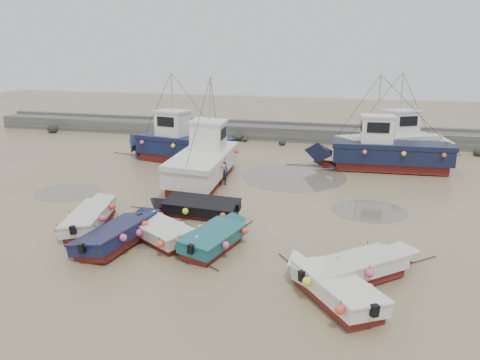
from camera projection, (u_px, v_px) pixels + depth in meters
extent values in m
plane|color=#9E8A63|center=(224.00, 231.00, 20.91)|extent=(120.00, 120.00, 0.00)
cube|color=#62625E|center=(297.00, 134.00, 41.18)|extent=(60.00, 2.20, 1.20)
cube|color=#62625E|center=(300.00, 124.00, 42.11)|extent=(60.00, 0.60, 0.25)
ellipsoid|color=black|center=(355.00, 147.00, 37.22)|extent=(0.84, 0.86, 0.51)
ellipsoid|color=black|center=(390.00, 144.00, 37.95)|extent=(0.98, 1.07, 0.72)
ellipsoid|color=black|center=(478.00, 152.00, 35.42)|extent=(0.78, 0.90, 0.59)
ellipsoid|color=black|center=(237.00, 137.00, 41.11)|extent=(0.99, 0.80, 0.58)
ellipsoid|color=black|center=(450.00, 151.00, 36.15)|extent=(0.54, 0.46, 0.30)
ellipsoid|color=black|center=(51.00, 131.00, 45.04)|extent=(0.65, 0.64, 0.43)
ellipsoid|color=black|center=(415.00, 149.00, 36.97)|extent=(0.61, 0.47, 0.46)
ellipsoid|color=black|center=(245.00, 139.00, 40.77)|extent=(0.61, 0.53, 0.32)
ellipsoid|color=black|center=(432.00, 148.00, 37.21)|extent=(0.67, 0.55, 0.43)
ellipsoid|color=black|center=(189.00, 137.00, 41.09)|extent=(1.09, 0.88, 0.72)
ellipsoid|color=black|center=(211.00, 139.00, 40.93)|extent=(0.65, 0.60, 0.37)
ellipsoid|color=black|center=(413.00, 149.00, 36.46)|extent=(0.88, 0.64, 0.62)
ellipsoid|color=black|center=(282.00, 143.00, 39.29)|extent=(0.64, 0.62, 0.48)
ellipsoid|color=black|center=(53.00, 129.00, 45.10)|extent=(1.10, 0.87, 0.86)
ellipsoid|color=black|center=(391.00, 147.00, 37.85)|extent=(0.55, 0.45, 0.29)
cylinder|color=#625A4E|center=(143.00, 231.00, 20.90)|extent=(4.87, 4.87, 0.01)
cylinder|color=#625A4E|center=(369.00, 211.00, 23.47)|extent=(3.81, 3.81, 0.01)
cylinder|color=#625A4E|center=(68.00, 192.00, 26.52)|extent=(3.89, 3.89, 0.01)
cylinder|color=#625A4E|center=(294.00, 176.00, 29.85)|extent=(6.64, 6.64, 0.01)
cube|color=maroon|center=(91.00, 225.00, 21.23)|extent=(2.16, 3.88, 0.30)
cube|color=beige|center=(91.00, 217.00, 21.13)|extent=(2.44, 4.20, 0.45)
pyramid|color=beige|center=(104.00, 192.00, 23.25)|extent=(1.59, 1.07, 0.90)
cube|color=brown|center=(90.00, 213.00, 21.09)|extent=(2.00, 3.52, 0.10)
cube|color=beige|center=(90.00, 212.00, 21.06)|extent=(2.52, 4.30, 0.07)
cube|color=black|center=(75.00, 230.00, 19.09)|extent=(0.26, 0.23, 0.35)
cylinder|color=black|center=(111.00, 204.00, 24.41)|extent=(0.56, 1.94, 0.04)
sphere|color=#F04B2B|center=(59.00, 228.00, 19.59)|extent=(0.30, 0.30, 0.30)
sphere|color=#F04B2B|center=(104.00, 221.00, 20.35)|extent=(0.30, 0.30, 0.30)
sphere|color=#F04B2B|center=(72.00, 215.00, 21.10)|extent=(0.30, 0.30, 0.30)
sphere|color=#F04B2B|center=(114.00, 209.00, 21.86)|extent=(0.30, 0.30, 0.30)
sphere|color=#F04B2B|center=(83.00, 204.00, 22.62)|extent=(0.30, 0.30, 0.30)
cube|color=maroon|center=(118.00, 243.00, 19.25)|extent=(1.83, 3.71, 0.30)
cube|color=#141738|center=(117.00, 234.00, 19.15)|extent=(2.12, 4.00, 0.45)
pyramid|color=#141738|center=(147.00, 207.00, 21.05)|extent=(1.76, 0.90, 0.90)
cube|color=brown|center=(117.00, 231.00, 19.10)|extent=(1.71, 3.36, 0.10)
cube|color=#141738|center=(117.00, 229.00, 19.08)|extent=(2.19, 4.10, 0.07)
cube|color=black|center=(84.00, 249.00, 17.31)|extent=(0.24, 0.20, 0.35)
cylinder|color=black|center=(159.00, 220.00, 22.14)|extent=(0.27, 1.99, 0.04)
sphere|color=#F04B2B|center=(73.00, 242.00, 18.10)|extent=(0.30, 0.30, 0.30)
sphere|color=#F04B2B|center=(126.00, 242.00, 18.09)|extent=(0.30, 0.30, 0.30)
sphere|color=#F04B2B|center=(98.00, 229.00, 19.46)|extent=(0.30, 0.30, 0.30)
sphere|color=#F04B2B|center=(148.00, 229.00, 19.46)|extent=(0.30, 0.30, 0.30)
sphere|color=#F04B2B|center=(120.00, 217.00, 20.83)|extent=(0.30, 0.30, 0.30)
cube|color=maroon|center=(212.00, 247.00, 18.81)|extent=(1.77, 3.03, 0.30)
cube|color=#16585D|center=(212.00, 239.00, 18.71)|extent=(2.02, 3.28, 0.45)
pyramid|color=#16585D|center=(234.00, 214.00, 20.19)|extent=(1.52, 1.00, 0.90)
cube|color=brown|center=(212.00, 235.00, 18.67)|extent=(1.64, 2.74, 0.10)
cube|color=#16585D|center=(212.00, 233.00, 18.64)|extent=(2.09, 3.35, 0.07)
cube|color=black|center=(189.00, 249.00, 17.31)|extent=(0.25, 0.22, 0.35)
cylinder|color=black|center=(243.00, 228.00, 21.15)|extent=(0.47, 1.96, 0.04)
sphere|color=#F04B2B|center=(177.00, 243.00, 18.02)|extent=(0.30, 0.30, 0.30)
sphere|color=#F04B2B|center=(224.00, 244.00, 17.97)|extent=(0.30, 0.30, 0.30)
sphere|color=#F04B2B|center=(200.00, 229.00, 19.39)|extent=(0.30, 0.30, 0.30)
sphere|color=#F04B2B|center=(244.00, 230.00, 19.35)|extent=(0.30, 0.30, 0.30)
cube|color=maroon|center=(351.00, 278.00, 16.27)|extent=(3.60, 3.50, 0.30)
cube|color=silver|center=(352.00, 269.00, 16.17)|extent=(3.96, 3.86, 0.45)
pyramid|color=silver|center=(402.00, 244.00, 17.11)|extent=(1.58, 1.62, 0.90)
cube|color=brown|center=(352.00, 264.00, 16.13)|extent=(3.28, 3.20, 0.10)
cube|color=silver|center=(353.00, 262.00, 16.10)|extent=(4.06, 3.97, 0.07)
cube|color=black|center=(303.00, 277.00, 15.18)|extent=(0.28, 0.28, 0.35)
cylinder|color=black|center=(418.00, 262.00, 17.80)|extent=(1.48, 1.40, 0.04)
sphere|color=#F04B2B|center=(300.00, 265.00, 16.18)|extent=(0.30, 0.30, 0.30)
sphere|color=#F04B2B|center=(371.00, 277.00, 15.38)|extent=(0.30, 0.30, 0.30)
sphere|color=#F04B2B|center=(369.00, 248.00, 17.62)|extent=(0.30, 0.30, 0.30)
cube|color=maroon|center=(203.00, 213.00, 22.68)|extent=(3.39, 1.43, 0.30)
cube|color=black|center=(202.00, 206.00, 22.58)|extent=(3.65, 1.66, 0.45)
pyramid|color=black|center=(163.00, 193.00, 23.14)|extent=(0.81, 1.45, 0.90)
cube|color=brown|center=(202.00, 203.00, 22.53)|extent=(3.06, 1.34, 0.10)
cube|color=black|center=(202.00, 201.00, 22.51)|extent=(3.73, 1.72, 0.07)
cube|color=black|center=(239.00, 207.00, 21.94)|extent=(0.20, 0.23, 0.35)
cylinder|color=black|center=(148.00, 209.00, 23.68)|extent=(2.00, 0.19, 0.04)
sphere|color=#F04B2B|center=(223.00, 213.00, 21.35)|extent=(0.30, 0.30, 0.30)
sphere|color=#F04B2B|center=(218.00, 200.00, 23.15)|extent=(0.30, 0.30, 0.30)
sphere|color=#F04B2B|center=(186.00, 208.00, 21.96)|extent=(0.30, 0.30, 0.30)
sphere|color=#F04B2B|center=(183.00, 196.00, 23.75)|extent=(0.30, 0.30, 0.30)
cube|color=maroon|center=(162.00, 239.00, 19.59)|extent=(2.96, 2.44, 0.30)
cube|color=beige|center=(162.00, 231.00, 19.49)|extent=(3.24, 2.72, 0.45)
pyramid|color=beige|center=(188.00, 233.00, 18.08)|extent=(1.32, 1.54, 0.90)
cube|color=brown|center=(162.00, 227.00, 19.45)|extent=(2.70, 2.24, 0.10)
cube|color=beige|center=(161.00, 225.00, 19.42)|extent=(3.33, 2.81, 0.07)
cube|color=black|center=(142.00, 218.00, 20.54)|extent=(0.27, 0.28, 0.35)
cylinder|color=black|center=(202.00, 262.00, 17.76)|extent=(1.72, 1.09, 0.04)
sphere|color=#F04B2B|center=(162.00, 217.00, 20.82)|extent=(0.30, 0.30, 0.30)
sphere|color=#F04B2B|center=(140.00, 231.00, 19.21)|extent=(0.30, 0.30, 0.30)
sphere|color=#F04B2B|center=(183.00, 226.00, 19.71)|extent=(0.30, 0.30, 0.30)
sphere|color=#F04B2B|center=(161.00, 242.00, 18.11)|extent=(0.30, 0.30, 0.30)
cube|color=maroon|center=(336.00, 299.00, 14.94)|extent=(2.97, 3.30, 0.30)
cube|color=silver|center=(336.00, 288.00, 14.84)|extent=(3.29, 3.62, 0.45)
pyramid|color=silver|center=(304.00, 250.00, 16.55)|extent=(1.62, 1.49, 0.90)
cube|color=brown|center=(337.00, 284.00, 14.80)|extent=(2.72, 3.01, 0.10)
cube|color=silver|center=(337.00, 281.00, 14.77)|extent=(3.39, 3.72, 0.07)
cube|color=black|center=(373.00, 312.00, 13.21)|extent=(0.28, 0.28, 0.35)
cylinder|color=black|center=(291.00, 265.00, 17.58)|extent=(1.26, 1.60, 0.04)
sphere|color=#F04B2B|center=(338.00, 313.00, 13.28)|extent=(0.30, 0.30, 0.30)
sphere|color=#F04B2B|center=(368.00, 287.00, 14.74)|extent=(0.30, 0.30, 0.30)
sphere|color=#F04B2B|center=(305.00, 284.00, 14.89)|extent=(0.30, 0.30, 0.30)
sphere|color=#F04B2B|center=(335.00, 263.00, 16.34)|extent=(0.30, 0.30, 0.30)
cube|color=maroon|center=(184.00, 158.00, 33.46)|extent=(6.59, 3.31, 0.55)
cube|color=#0F1738|center=(184.00, 148.00, 33.26)|extent=(7.11, 3.75, 0.95)
pyramid|color=#0F1738|center=(140.00, 134.00, 34.80)|extent=(1.89, 2.63, 1.40)
cube|color=brown|center=(184.00, 141.00, 33.12)|extent=(6.94, 3.63, 0.08)
cube|color=#0F1738|center=(184.00, 139.00, 33.08)|extent=(7.27, 3.83, 0.30)
cube|color=white|center=(172.00, 124.00, 33.22)|extent=(2.31, 2.05, 1.70)
cube|color=white|center=(172.00, 112.00, 32.98)|extent=(2.49, 2.22, 0.12)
cube|color=black|center=(160.00, 120.00, 33.61)|extent=(0.35, 1.40, 0.68)
cylinder|color=#B7B7B2|center=(171.00, 92.00, 32.61)|extent=(0.10, 0.10, 2.60)
cylinder|color=black|center=(129.00, 155.00, 35.75)|extent=(2.94, 0.68, 0.05)
sphere|color=#E5567B|center=(207.00, 150.00, 30.85)|extent=(0.30, 0.30, 0.30)
sphere|color=#E5567B|center=(209.00, 142.00, 33.69)|extent=(0.30, 0.30, 0.30)
sphere|color=#E5567B|center=(173.00, 147.00, 32.04)|extent=(0.30, 0.30, 0.30)
sphere|color=#E5567B|center=(179.00, 139.00, 34.88)|extent=(0.30, 0.30, 0.30)
sphere|color=#E5567B|center=(142.00, 143.00, 33.22)|extent=(0.30, 0.30, 0.30)
cube|color=maroon|center=(203.00, 178.00, 28.43)|extent=(2.86, 7.44, 0.55)
cube|color=silver|center=(202.00, 166.00, 28.22)|extent=(3.30, 8.01, 0.95)
pyramid|color=silver|center=(219.00, 141.00, 32.25)|extent=(2.78, 1.64, 1.40)
cube|color=brown|center=(202.00, 158.00, 28.08)|extent=(3.18, 7.82, 0.08)
cube|color=silver|center=(202.00, 155.00, 28.04)|extent=(3.37, 8.19, 0.30)
cube|color=white|center=(206.00, 136.00, 28.79)|extent=(2.03, 2.15, 1.70)
cube|color=white|center=(206.00, 122.00, 28.54)|extent=(2.19, 2.32, 0.12)
cube|color=black|center=(210.00, 129.00, 29.69)|extent=(1.59, 0.18, 0.68)
cylinder|color=#B7B7B2|center=(205.00, 99.00, 28.17)|extent=(0.10, 0.10, 2.60)
cylinder|color=black|center=(223.00, 161.00, 33.83)|extent=(0.29, 2.99, 0.05)
sphere|color=#E5567B|center=(161.00, 172.00, 25.44)|extent=(0.30, 0.30, 0.30)
sphere|color=#E5567B|center=(222.00, 165.00, 26.89)|extent=(0.30, 0.30, 0.30)
sphere|color=#E5567B|center=(184.00, 155.00, 29.36)|extent=(0.30, 0.30, 0.30)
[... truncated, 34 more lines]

